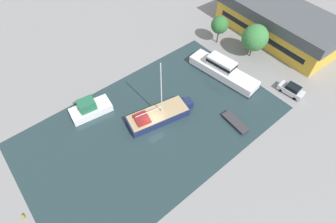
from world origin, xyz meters
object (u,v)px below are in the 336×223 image
object	(u,v)px
quay_tree_by_water	(220,25)
parked_car	(292,90)
cabin_boat	(90,108)
warehouse_building	(279,22)
sailboat_moored	(159,115)
small_dinghy	(235,122)
motor_cruiser	(223,70)
quay_tree_near_building	(255,38)

from	to	relation	value
quay_tree_by_water	parked_car	bearing A→B (deg)	-2.33
cabin_boat	warehouse_building	bearing A→B (deg)	89.81
sailboat_moored	small_dinghy	distance (m)	11.61
warehouse_building	motor_cruiser	world-z (taller)	warehouse_building
quay_tree_near_building	cabin_boat	xyz separation A→B (m)	(-6.86, -30.07, -3.06)
warehouse_building	quay_tree_by_water	bearing A→B (deg)	-115.45
sailboat_moored	small_dinghy	bearing A→B (deg)	57.03
motor_cruiser	small_dinghy	distance (m)	10.63
quay_tree_by_water	parked_car	world-z (taller)	quay_tree_by_water
warehouse_building	motor_cruiser	xyz separation A→B (m)	(1.43, -17.15, -1.86)
warehouse_building	small_dinghy	xyz separation A→B (m)	(10.02, -23.34, -2.81)
quay_tree_by_water	motor_cruiser	world-z (taller)	quay_tree_by_water
quay_tree_by_water	parked_car	xyz separation A→B (m)	(17.46, -0.71, -3.04)
cabin_boat	sailboat_moored	bearing A→B (deg)	52.79
sailboat_moored	quay_tree_by_water	bearing A→B (deg)	121.91
quay_tree_near_building	parked_car	xyz separation A→B (m)	(10.56, -2.48, -3.18)
motor_cruiser	parked_car	bearing A→B (deg)	-68.43
warehouse_building	parked_car	size ratio (longest dim) A/B	5.84
parked_car	small_dinghy	xyz separation A→B (m)	(-1.64, -11.81, -0.60)
warehouse_building	sailboat_moored	distance (m)	31.74
motor_cruiser	cabin_boat	xyz separation A→B (m)	(-7.19, -21.98, -0.21)
warehouse_building	quay_tree_near_building	size ratio (longest dim) A/B	3.87
quay_tree_near_building	cabin_boat	world-z (taller)	quay_tree_near_building
parked_car	sailboat_moored	world-z (taller)	sailboat_moored
quay_tree_by_water	small_dinghy	world-z (taller)	quay_tree_by_water
warehouse_building	parked_car	world-z (taller)	warehouse_building
motor_cruiser	quay_tree_by_water	bearing A→B (deg)	41.64
parked_car	small_dinghy	size ratio (longest dim) A/B	0.92
sailboat_moored	quay_tree_near_building	bearing A→B (deg)	103.60
parked_car	quay_tree_by_water	bearing A→B (deg)	82.52
warehouse_building	small_dinghy	distance (m)	25.56
parked_car	motor_cruiser	size ratio (longest dim) A/B	0.32
small_dinghy	cabin_boat	world-z (taller)	cabin_boat
warehouse_building	quay_tree_by_water	world-z (taller)	warehouse_building
quay_tree_near_building	cabin_boat	bearing A→B (deg)	-102.85
quay_tree_by_water	cabin_boat	bearing A→B (deg)	-89.92
quay_tree_near_building	motor_cruiser	xyz separation A→B (m)	(0.33, -8.09, -2.84)
parked_car	cabin_boat	bearing A→B (deg)	142.58
quay_tree_near_building	cabin_boat	size ratio (longest dim) A/B	0.98
sailboat_moored	motor_cruiser	xyz separation A→B (m)	(-0.44, 14.45, 0.45)
parked_car	small_dinghy	distance (m)	11.94
warehouse_building	quay_tree_near_building	xyz separation A→B (m)	(1.10, -9.06, 0.98)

